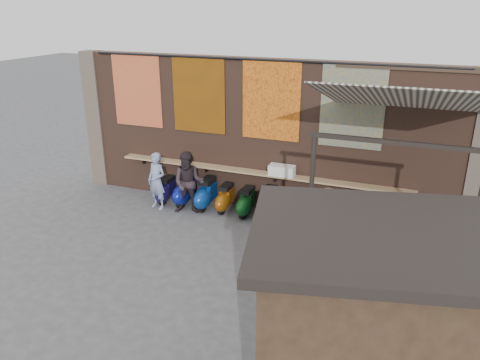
# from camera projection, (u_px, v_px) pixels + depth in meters

# --- Properties ---
(ground) EXTENTS (70.00, 70.00, 0.00)m
(ground) POSITION_uv_depth(u_px,v_px,m) (222.00, 250.00, 10.64)
(ground) COLOR #474749
(ground) RESTS_ON ground
(brick_wall) EXTENTS (10.00, 0.40, 4.00)m
(brick_wall) POSITION_uv_depth(u_px,v_px,m) (262.00, 136.00, 12.28)
(brick_wall) COLOR brown
(brick_wall) RESTS_ON ground
(pier_left) EXTENTS (0.50, 0.50, 4.00)m
(pier_left) POSITION_uv_depth(u_px,v_px,m) (98.00, 119.00, 14.05)
(pier_left) COLOR #4C4238
(pier_left) RESTS_ON ground
(pier_right) EXTENTS (0.50, 0.50, 4.00)m
(pier_right) POSITION_uv_depth(u_px,v_px,m) (480.00, 158.00, 10.51)
(pier_right) COLOR #4C4238
(pier_right) RESTS_ON ground
(eating_counter) EXTENTS (8.00, 0.32, 0.05)m
(eating_counter) POSITION_uv_depth(u_px,v_px,m) (257.00, 173.00, 12.28)
(eating_counter) COLOR #9E7A51
(eating_counter) RESTS_ON brick_wall
(shelf_box) EXTENTS (0.66, 0.31, 0.27)m
(shelf_box) POSITION_uv_depth(u_px,v_px,m) (282.00, 170.00, 11.96)
(shelf_box) COLOR white
(shelf_box) RESTS_ON eating_counter
(tapestry_redgold) EXTENTS (1.50, 0.02, 2.00)m
(tapestry_redgold) POSITION_uv_depth(u_px,v_px,m) (137.00, 91.00, 12.96)
(tapestry_redgold) COLOR maroon
(tapestry_redgold) RESTS_ON brick_wall
(tapestry_sun) EXTENTS (1.50, 0.02, 2.00)m
(tapestry_sun) POSITION_uv_depth(u_px,v_px,m) (199.00, 95.00, 12.32)
(tapestry_sun) COLOR #BB630B
(tapestry_sun) RESTS_ON brick_wall
(tapestry_orange) EXTENTS (1.50, 0.02, 2.00)m
(tapestry_orange) POSITION_uv_depth(u_px,v_px,m) (271.00, 101.00, 11.63)
(tapestry_orange) COLOR orange
(tapestry_orange) RESTS_ON brick_wall
(tapestry_multi) EXTENTS (1.50, 0.02, 2.00)m
(tapestry_multi) POSITION_uv_depth(u_px,v_px,m) (352.00, 107.00, 10.95)
(tapestry_multi) COLOR #235782
(tapestry_multi) RESTS_ON brick_wall
(hang_rail) EXTENTS (9.50, 0.06, 0.06)m
(hang_rail) POSITION_uv_depth(u_px,v_px,m) (260.00, 60.00, 11.38)
(hang_rail) COLOR black
(hang_rail) RESTS_ON brick_wall
(scooter_stool_0) EXTENTS (0.34, 0.75, 0.71)m
(scooter_stool_0) POSITION_uv_depth(u_px,v_px,m) (167.00, 190.00, 13.12)
(scooter_stool_0) COLOR #181244
(scooter_stool_0) RESTS_ON ground
(scooter_stool_1) EXTENTS (0.40, 0.88, 0.84)m
(scooter_stool_1) POSITION_uv_depth(u_px,v_px,m) (186.00, 190.00, 12.95)
(scooter_stool_1) COLOR navy
(scooter_stool_1) RESTS_ON ground
(scooter_stool_2) EXTENTS (0.40, 0.88, 0.84)m
(scooter_stool_2) POSITION_uv_depth(u_px,v_px,m) (206.00, 194.00, 12.70)
(scooter_stool_2) COLOR navy
(scooter_stool_2) RESTS_ON ground
(scooter_stool_3) EXTENTS (0.35, 0.77, 0.73)m
(scooter_stool_3) POSITION_uv_depth(u_px,v_px,m) (225.00, 198.00, 12.55)
(scooter_stool_3) COLOR #7D420B
(scooter_stool_3) RESTS_ON ground
(scooter_stool_4) EXTENTS (0.35, 0.78, 0.74)m
(scooter_stool_4) POSITION_uv_depth(u_px,v_px,m) (247.00, 202.00, 12.29)
(scooter_stool_4) COLOR #0E4617
(scooter_stool_4) RESTS_ON ground
(scooter_stool_5) EXTENTS (0.39, 0.86, 0.82)m
(scooter_stool_5) POSITION_uv_depth(u_px,v_px,m) (268.00, 204.00, 12.08)
(scooter_stool_5) COLOR navy
(scooter_stool_5) RESTS_ON ground
(scooter_stool_6) EXTENTS (0.34, 0.75, 0.71)m
(scooter_stool_6) POSITION_uv_depth(u_px,v_px,m) (291.00, 210.00, 11.85)
(scooter_stool_6) COLOR #A00C1A
(scooter_stool_6) RESTS_ON ground
(scooter_stool_7) EXTENTS (0.32, 0.72, 0.68)m
(scooter_stool_7) POSITION_uv_depth(u_px,v_px,m) (312.00, 213.00, 11.70)
(scooter_stool_7) COLOR #0C5527
(scooter_stool_7) RESTS_ON ground
(scooter_stool_8) EXTENTS (0.38, 0.84, 0.80)m
(scooter_stool_8) POSITION_uv_depth(u_px,v_px,m) (339.00, 214.00, 11.51)
(scooter_stool_8) COLOR black
(scooter_stool_8) RESTS_ON ground
(scooter_stool_9) EXTENTS (0.34, 0.75, 0.71)m
(scooter_stool_9) POSITION_uv_depth(u_px,v_px,m) (362.00, 221.00, 11.26)
(scooter_stool_9) COLOR maroon
(scooter_stool_9) RESTS_ON ground
(scooter_stool_10) EXTENTS (0.34, 0.75, 0.72)m
(scooter_stool_10) POSITION_uv_depth(u_px,v_px,m) (387.00, 224.00, 11.09)
(scooter_stool_10) COLOR black
(scooter_stool_10) RESTS_ON ground
(diner_left) EXTENTS (0.65, 0.50, 1.57)m
(diner_left) POSITION_uv_depth(u_px,v_px,m) (157.00, 181.00, 12.60)
(diner_left) COLOR #7C8DB4
(diner_left) RESTS_ON ground
(diner_right) EXTENTS (0.97, 0.84, 1.70)m
(diner_right) POSITION_uv_depth(u_px,v_px,m) (189.00, 183.00, 12.26)
(diner_right) COLOR #2B2126
(diner_right) RESTS_ON ground
(shopper_navy) EXTENTS (1.03, 0.96, 1.70)m
(shopper_navy) POSITION_uv_depth(u_px,v_px,m) (427.00, 241.00, 9.30)
(shopper_navy) COLOR black
(shopper_navy) RESTS_ON ground
(shopper_grey) EXTENTS (1.01, 0.63, 1.51)m
(shopper_grey) POSITION_uv_depth(u_px,v_px,m) (425.00, 280.00, 8.13)
(shopper_grey) COLOR #58595D
(shopper_grey) RESTS_ON ground
(shopper_tan) EXTENTS (0.87, 0.76, 1.50)m
(shopper_tan) POSITION_uv_depth(u_px,v_px,m) (326.00, 220.00, 10.42)
(shopper_tan) COLOR tan
(shopper_tan) RESTS_ON ground
(market_stall) EXTENTS (3.04, 2.55, 2.87)m
(market_stall) POSITION_uv_depth(u_px,v_px,m) (375.00, 348.00, 5.55)
(market_stall) COLOR black
(market_stall) RESTS_ON ground
(stall_roof) EXTENTS (3.42, 2.91, 0.12)m
(stall_roof) POSITION_uv_depth(u_px,v_px,m) (389.00, 236.00, 5.01)
(stall_roof) COLOR black
(stall_roof) RESTS_ON market_stall
(stall_sign) EXTENTS (1.18, 0.32, 0.50)m
(stall_sign) POSITION_uv_depth(u_px,v_px,m) (370.00, 257.00, 6.26)
(stall_sign) COLOR gold
(stall_sign) RESTS_ON market_stall
(stall_shelf) EXTENTS (2.16, 0.61, 0.06)m
(stall_shelf) POSITION_uv_depth(u_px,v_px,m) (363.00, 321.00, 6.63)
(stall_shelf) COLOR #473321
(stall_shelf) RESTS_ON market_stall
(awning_canvas) EXTENTS (3.20, 3.28, 0.97)m
(awning_canvas) POSITION_uv_depth(u_px,v_px,m) (405.00, 99.00, 8.97)
(awning_canvas) COLOR beige
(awning_canvas) RESTS_ON brick_wall
(awning_ledger) EXTENTS (3.30, 0.08, 0.12)m
(awning_ledger) POSITION_uv_depth(u_px,v_px,m) (412.00, 68.00, 10.22)
(awning_ledger) COLOR #33261C
(awning_ledger) RESTS_ON brick_wall
(awning_header) EXTENTS (3.00, 0.08, 0.08)m
(awning_header) POSITION_uv_depth(u_px,v_px,m) (397.00, 143.00, 7.83)
(awning_header) COLOR black
(awning_header) RESTS_ON awning_post_left
(awning_post_left) EXTENTS (0.09, 0.09, 3.10)m
(awning_post_left) POSITION_uv_depth(u_px,v_px,m) (310.00, 213.00, 8.85)
(awning_post_left) COLOR black
(awning_post_left) RESTS_ON ground
(awning_post_right) EXTENTS (0.09, 0.09, 3.10)m
(awning_post_right) POSITION_uv_depth(u_px,v_px,m) (472.00, 238.00, 7.90)
(awning_post_right) COLOR black
(awning_post_right) RESTS_ON ground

